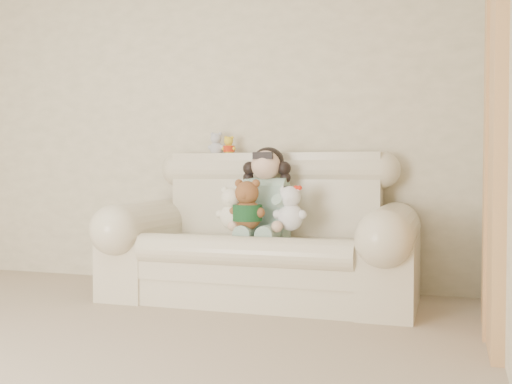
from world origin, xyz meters
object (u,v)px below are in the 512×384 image
Objects in this scene: seated_child at (266,192)px; cream_teddy at (232,204)px; white_cat at (290,203)px; brown_teddy at (247,200)px; sofa at (260,226)px.

cream_teddy is (-0.18, -0.22, -0.08)m from seated_child.
white_cat is at bearing -35.24° from seated_child.
seated_child reaches higher than cream_teddy.
cream_teddy is at bearing 179.93° from brown_teddy.
cream_teddy is at bearing -138.39° from sofa.
brown_teddy reaches higher than white_cat.
sofa is 0.25m from seated_child.
white_cat is (0.28, 0.06, -0.02)m from brown_teddy.
brown_teddy is (-0.06, -0.24, -0.05)m from seated_child.
white_cat is (0.24, -0.10, 0.16)m from sofa.
seated_child is 1.94× the size of cream_teddy.
seated_child is at bearing 60.80° from cream_teddy.
white_cat is at bearing -22.81° from sofa.
sofa is 0.26m from cream_teddy.
sofa is at bearing -98.21° from seated_child.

